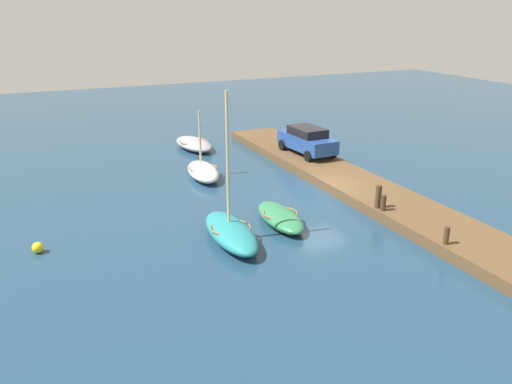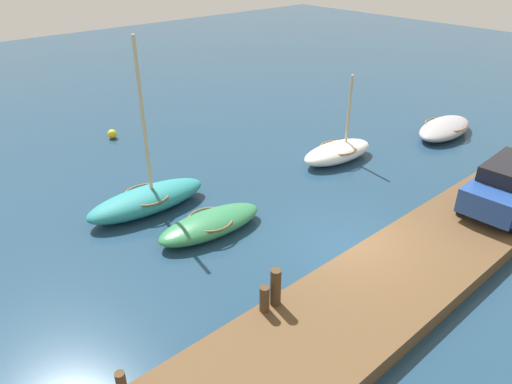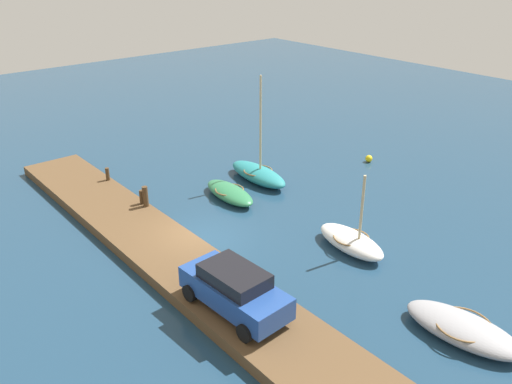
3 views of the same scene
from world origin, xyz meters
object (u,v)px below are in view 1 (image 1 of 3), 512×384
object	(u,v)px
mooring_post_west	(446,235)
marker_buoy	(38,248)
mooring_post_mid_west	(383,203)
motorboat_grey	(194,144)
rowboat_green	(280,217)
rowboat_white	(203,171)
rowboat_teal	(231,232)
mooring_post_mid_east	(378,197)
parked_car	(307,140)

from	to	relation	value
mooring_post_west	marker_buoy	size ratio (longest dim) A/B	1.61
mooring_post_mid_west	marker_buoy	distance (m)	14.41
motorboat_grey	mooring_post_mid_west	world-z (taller)	mooring_post_mid_west
rowboat_green	motorboat_grey	bearing A→B (deg)	1.71
rowboat_white	rowboat_teal	bearing A→B (deg)	173.64
rowboat_white	rowboat_green	bearing A→B (deg)	-167.71
motorboat_grey	rowboat_green	bearing A→B (deg)	171.31
mooring_post_mid_east	parked_car	world-z (taller)	parked_car
rowboat_teal	motorboat_grey	size ratio (longest dim) A/B	1.44
parked_car	marker_buoy	world-z (taller)	parked_car
parked_car	marker_buoy	xyz separation A→B (m)	(-6.78, 15.77, -1.12)
motorboat_grey	mooring_post_west	xyz separation A→B (m)	(-19.17, -3.70, 0.48)
rowboat_white	motorboat_grey	size ratio (longest dim) A/B	0.88
rowboat_white	marker_buoy	size ratio (longest dim) A/B	8.49
rowboat_white	mooring_post_west	distance (m)	13.93
rowboat_white	motorboat_grey	distance (m)	6.45
rowboat_teal	rowboat_green	bearing A→B (deg)	-70.45
parked_car	mooring_post_mid_west	bearing A→B (deg)	167.13
mooring_post_mid_east	mooring_post_west	bearing A→B (deg)	180.00
rowboat_green	mooring_post_west	xyz separation A→B (m)	(-5.35, -4.31, 0.50)
rowboat_white	motorboat_grey	world-z (taller)	rowboat_white
mooring_post_mid_west	parked_car	bearing A→B (deg)	-9.76
mooring_post_mid_west	marker_buoy	xyz separation A→B (m)	(2.87, 14.11, -0.63)
mooring_post_mid_west	parked_car	distance (m)	9.81
rowboat_teal	mooring_post_west	distance (m)	8.32
motorboat_grey	marker_buoy	xyz separation A→B (m)	(-12.46, 10.41, -0.14)
rowboat_teal	marker_buoy	xyz separation A→B (m)	(2.17, 7.15, -0.24)
mooring_post_west	mooring_post_mid_west	distance (m)	3.84
rowboat_white	parked_car	bearing A→B (deg)	-79.86
rowboat_white	mooring_post_mid_west	world-z (taller)	rowboat_white
rowboat_teal	motorboat_grey	xyz separation A→B (m)	(14.63, -3.26, -0.10)
rowboat_green	mooring_post_mid_east	distance (m)	4.50
mooring_post_west	parked_car	distance (m)	13.60
rowboat_white	marker_buoy	world-z (taller)	rowboat_white
motorboat_grey	parked_car	size ratio (longest dim) A/B	0.98
mooring_post_mid_east	parked_car	size ratio (longest dim) A/B	0.24
mooring_post_west	mooring_post_mid_east	size ratio (longest dim) A/B	0.67
mooring_post_mid_west	marker_buoy	bearing A→B (deg)	78.49
mooring_post_mid_west	mooring_post_mid_east	distance (m)	0.41
motorboat_grey	mooring_post_mid_east	xyz separation A→B (m)	(-14.96, -3.70, 0.65)
rowboat_white	parked_car	xyz separation A→B (m)	(0.58, -6.89, 0.93)
mooring_post_west	marker_buoy	xyz separation A→B (m)	(6.71, 14.11, -0.62)
mooring_post_mid_west	marker_buoy	world-z (taller)	mooring_post_mid_west
rowboat_green	mooring_post_west	size ratio (longest dim) A/B	5.44
parked_car	marker_buoy	bearing A→B (deg)	110.15
rowboat_teal	rowboat_white	distance (m)	8.55
mooring_post_west	mooring_post_mid_west	xyz separation A→B (m)	(3.84, 0.00, 0.01)
mooring_post_mid_east	marker_buoy	bearing A→B (deg)	79.95
motorboat_grey	mooring_post_west	size ratio (longest dim) A/B	5.98
mooring_post_mid_west	rowboat_green	bearing A→B (deg)	70.64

